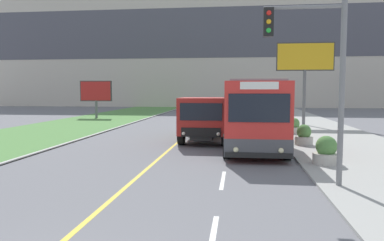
{
  "coord_description": "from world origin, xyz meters",
  "views": [
    {
      "loc": [
        3.21,
        -3.71,
        2.81
      ],
      "look_at": [
        1.1,
        13.25,
        1.4
      ],
      "focal_mm": 35.0,
      "sensor_mm": 36.0,
      "label": 1
    }
  ],
  "objects_px": {
    "billboard_small": "(96,92)",
    "planter_round_far": "(284,120)",
    "planter_round_near": "(326,152)",
    "city_bus": "(255,116)",
    "planter_round_second": "(304,136)",
    "billboard_large": "(305,61)",
    "planter_round_third": "(294,127)",
    "dump_truck": "(205,119)",
    "traffic_light_mast": "(318,64)"
  },
  "relations": [
    {
      "from": "billboard_small",
      "to": "planter_round_far",
      "type": "bearing_deg",
      "value": -21.75
    },
    {
      "from": "billboard_small",
      "to": "planter_round_near",
      "type": "height_order",
      "value": "billboard_small"
    },
    {
      "from": "city_bus",
      "to": "planter_round_near",
      "type": "relative_size",
      "value": 5.54
    },
    {
      "from": "planter_round_second",
      "to": "planter_round_near",
      "type": "bearing_deg",
      "value": -90.09
    },
    {
      "from": "billboard_large",
      "to": "planter_round_third",
      "type": "bearing_deg",
      "value": -104.64
    },
    {
      "from": "dump_truck",
      "to": "planter_round_second",
      "type": "xyz_separation_m",
      "value": [
        5.01,
        -0.98,
        -0.7
      ]
    },
    {
      "from": "billboard_small",
      "to": "traffic_light_mast",
      "type": "bearing_deg",
      "value": -56.61
    },
    {
      "from": "dump_truck",
      "to": "billboard_small",
      "type": "distance_m",
      "value": 19.83
    },
    {
      "from": "billboard_large",
      "to": "planter_round_third",
      "type": "distance_m",
      "value": 7.81
    },
    {
      "from": "planter_round_near",
      "to": "planter_round_third",
      "type": "relative_size",
      "value": 1.06
    },
    {
      "from": "billboard_large",
      "to": "planter_round_near",
      "type": "distance_m",
      "value": 16.54
    },
    {
      "from": "dump_truck",
      "to": "planter_round_third",
      "type": "relative_size",
      "value": 6.74
    },
    {
      "from": "dump_truck",
      "to": "planter_round_second",
      "type": "bearing_deg",
      "value": -11.11
    },
    {
      "from": "planter_round_far",
      "to": "traffic_light_mast",
      "type": "bearing_deg",
      "value": -93.89
    },
    {
      "from": "planter_round_third",
      "to": "planter_round_near",
      "type": "bearing_deg",
      "value": -91.31
    },
    {
      "from": "dump_truck",
      "to": "billboard_large",
      "type": "xyz_separation_m",
      "value": [
        6.84,
        10.02,
        3.78
      ]
    },
    {
      "from": "traffic_light_mast",
      "to": "city_bus",
      "type": "bearing_deg",
      "value": 104.03
    },
    {
      "from": "dump_truck",
      "to": "traffic_light_mast",
      "type": "bearing_deg",
      "value": -66.0
    },
    {
      "from": "billboard_large",
      "to": "planter_round_third",
      "type": "xyz_separation_m",
      "value": [
        -1.61,
        -6.18,
        -4.49
      ]
    },
    {
      "from": "traffic_light_mast",
      "to": "billboard_small",
      "type": "distance_m",
      "value": 29.41
    },
    {
      "from": "billboard_large",
      "to": "planter_round_second",
      "type": "height_order",
      "value": "billboard_large"
    },
    {
      "from": "billboard_small",
      "to": "planter_round_second",
      "type": "distance_m",
      "value": 23.97
    },
    {
      "from": "traffic_light_mast",
      "to": "billboard_small",
      "type": "relative_size",
      "value": 1.5
    },
    {
      "from": "traffic_light_mast",
      "to": "planter_round_near",
      "type": "relative_size",
      "value": 5.27
    },
    {
      "from": "dump_truck",
      "to": "planter_round_near",
      "type": "xyz_separation_m",
      "value": [
        5.0,
        -5.8,
        -0.69
      ]
    },
    {
      "from": "planter_round_near",
      "to": "planter_round_far",
      "type": "xyz_separation_m",
      "value": [
        0.18,
        14.46,
        0.0
      ]
    },
    {
      "from": "planter_round_second",
      "to": "planter_round_far",
      "type": "xyz_separation_m",
      "value": [
        0.17,
        9.64,
        0.01
      ]
    },
    {
      "from": "planter_round_third",
      "to": "planter_round_second",
      "type": "bearing_deg",
      "value": -92.53
    },
    {
      "from": "city_bus",
      "to": "billboard_small",
      "type": "xyz_separation_m",
      "value": [
        -14.72,
        18.72,
        0.93
      ]
    },
    {
      "from": "dump_truck",
      "to": "planter_round_far",
      "type": "height_order",
      "value": "dump_truck"
    },
    {
      "from": "planter_round_far",
      "to": "planter_round_third",
      "type": "bearing_deg",
      "value": -89.49
    },
    {
      "from": "billboard_large",
      "to": "billboard_small",
      "type": "relative_size",
      "value": 1.74
    },
    {
      "from": "city_bus",
      "to": "planter_round_second",
      "type": "bearing_deg",
      "value": 40.85
    },
    {
      "from": "dump_truck",
      "to": "billboard_small",
      "type": "xyz_separation_m",
      "value": [
        -12.19,
        15.59,
        1.33
      ]
    },
    {
      "from": "city_bus",
      "to": "billboard_small",
      "type": "height_order",
      "value": "billboard_small"
    },
    {
      "from": "planter_round_far",
      "to": "planter_round_second",
      "type": "bearing_deg",
      "value": -91.01
    },
    {
      "from": "planter_round_second",
      "to": "city_bus",
      "type": "bearing_deg",
      "value": -139.15
    },
    {
      "from": "planter_round_third",
      "to": "billboard_large",
      "type": "bearing_deg",
      "value": 75.36
    },
    {
      "from": "planter_round_far",
      "to": "billboard_small",
      "type": "bearing_deg",
      "value": 158.25
    },
    {
      "from": "planter_round_near",
      "to": "billboard_small",
      "type": "bearing_deg",
      "value": 128.79
    },
    {
      "from": "city_bus",
      "to": "planter_round_second",
      "type": "height_order",
      "value": "city_bus"
    },
    {
      "from": "city_bus",
      "to": "planter_round_third",
      "type": "relative_size",
      "value": 5.89
    },
    {
      "from": "planter_round_second",
      "to": "planter_round_far",
      "type": "relative_size",
      "value": 0.97
    },
    {
      "from": "traffic_light_mast",
      "to": "planter_round_third",
      "type": "relative_size",
      "value": 5.6
    },
    {
      "from": "billboard_small",
      "to": "planter_round_far",
      "type": "xyz_separation_m",
      "value": [
        17.37,
        -6.93,
        -2.02
      ]
    },
    {
      "from": "city_bus",
      "to": "billboard_large",
      "type": "height_order",
      "value": "billboard_large"
    },
    {
      "from": "dump_truck",
      "to": "billboard_large",
      "type": "distance_m",
      "value": 12.7
    },
    {
      "from": "dump_truck",
      "to": "planter_round_third",
      "type": "height_order",
      "value": "dump_truck"
    },
    {
      "from": "planter_round_near",
      "to": "planter_round_second",
      "type": "distance_m",
      "value": 4.82
    },
    {
      "from": "city_bus",
      "to": "planter_round_far",
      "type": "distance_m",
      "value": 12.13
    }
  ]
}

